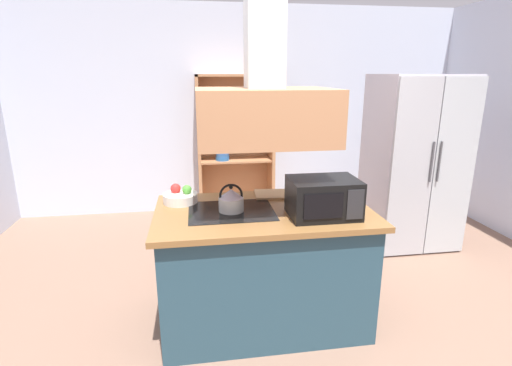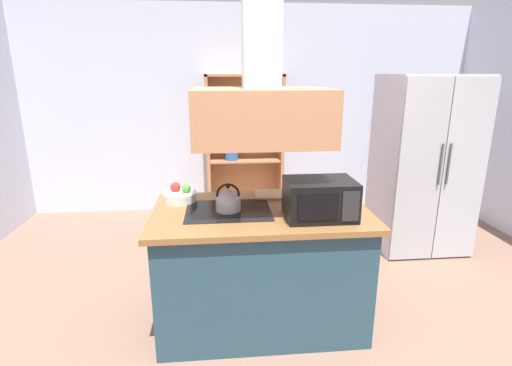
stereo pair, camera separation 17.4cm
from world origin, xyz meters
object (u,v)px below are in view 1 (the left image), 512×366
Objects in this scene: dish_cabinet at (235,153)px; fruit_bowl at (180,197)px; microwave at (323,198)px; kettle at (231,200)px; cutting_board at (276,194)px; refrigerator at (413,162)px.

fruit_bowl is (-0.64, -2.23, 0.13)m from dish_cabinet.
kettle is at bearing 163.19° from microwave.
cutting_board is (0.39, 0.32, -0.08)m from kettle.
microwave is (0.61, -0.18, 0.05)m from kettle.
refrigerator is at bearing -35.80° from dish_cabinet.
refrigerator is 2.02m from microwave.
dish_cabinet is 3.99× the size of microwave.
dish_cabinet is 2.70m from microwave.
dish_cabinet reaches higher than kettle.
kettle reaches higher than cutting_board.
microwave is 1.79× the size of fruit_bowl.
fruit_bowl reaches higher than cutting_board.
refrigerator is at bearing 43.10° from microwave.
refrigerator is 2.61m from fruit_bowl.
refrigerator reaches higher than kettle.
kettle is 0.43× the size of microwave.
microwave is at bearing -82.95° from dish_cabinet.
dish_cabinet is (-1.80, 1.30, -0.10)m from refrigerator.
cutting_board is 0.76m from fruit_bowl.
refrigerator is 2.40m from kettle.
refrigerator reaches higher than dish_cabinet.
refrigerator reaches higher than microwave.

